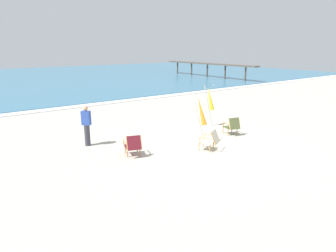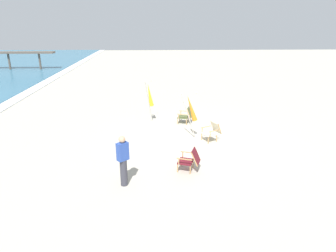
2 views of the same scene
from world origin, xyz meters
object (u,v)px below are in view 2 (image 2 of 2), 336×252
beach_chair_far_center (186,115)px  umbrella_furled_yellow (150,95)px  beach_chair_back_left (212,131)px  umbrella_furled_orange (191,109)px  beach_chair_front_left (190,159)px  person_near_chairs (123,161)px

beach_chair_far_center → umbrella_furled_yellow: 2.03m
beach_chair_back_left → umbrella_furled_yellow: 3.83m
umbrella_furled_orange → beach_chair_far_center: bearing=0.3°
beach_chair_front_left → umbrella_furled_orange: size_ratio=0.42×
person_near_chairs → umbrella_furled_orange: bearing=-32.8°
beach_chair_front_left → person_near_chairs: 2.35m
umbrella_furled_yellow → beach_chair_front_left: bearing=-164.6°
beach_chair_front_left → umbrella_furled_orange: (3.00, -0.34, 0.90)m
umbrella_furled_yellow → person_near_chairs: (-6.11, 0.69, -0.53)m
beach_chair_back_left → beach_chair_far_center: beach_chair_far_center is taller
umbrella_furled_orange → person_near_chairs: 4.61m
beach_chair_front_left → person_near_chairs: (-0.86, 2.14, 0.41)m
beach_chair_front_left → beach_chair_back_left: size_ratio=0.97×
beach_chair_back_left → beach_chair_far_center: 2.42m
beach_chair_front_left → person_near_chairs: bearing=111.8°
beach_chair_back_left → umbrella_furled_orange: (0.31, 0.89, 0.90)m
beach_chair_far_center → beach_chair_front_left: bearing=176.2°
beach_chair_back_left → beach_chair_far_center: size_ratio=1.09×
person_near_chairs → beach_chair_far_center: bearing=-23.1°
person_near_chairs → umbrella_furled_yellow: bearing=-6.5°
beach_chair_front_left → beach_chair_back_left: bearing=-24.6°
umbrella_furled_yellow → beach_chair_far_center: bearing=-100.2°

